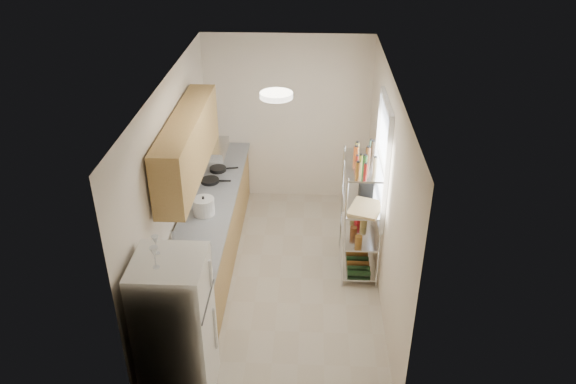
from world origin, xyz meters
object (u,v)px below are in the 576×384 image
object	(u,v)px
frying_pan_large	(210,181)
espresso_machine	(366,183)
refrigerator	(176,329)
rice_cooker	(204,206)
cutting_board	(366,208)

from	to	relation	value
frying_pan_large	espresso_machine	xyz separation A→B (m)	(2.07, -0.40, 0.23)
refrigerator	espresso_machine	distance (m)	3.05
frying_pan_large	espresso_machine	world-z (taller)	espresso_machine
rice_cooker	cutting_board	xyz separation A→B (m)	(1.97, 0.01, 0.02)
rice_cooker	espresso_machine	xyz separation A→B (m)	(2.00, 0.42, 0.14)
refrigerator	cutting_board	size ratio (longest dim) A/B	3.46
frying_pan_large	cutting_board	distance (m)	2.19
rice_cooker	frying_pan_large	world-z (taller)	rice_cooker
rice_cooker	cutting_board	distance (m)	1.97
refrigerator	rice_cooker	size ratio (longest dim) A/B	6.02
refrigerator	espresso_machine	xyz separation A→B (m)	(1.94, 2.32, 0.36)
rice_cooker	refrigerator	bearing A→B (deg)	-88.34
rice_cooker	cutting_board	world-z (taller)	rice_cooker
frying_pan_large	espresso_machine	size ratio (longest dim) A/B	0.89
refrigerator	espresso_machine	world-z (taller)	refrigerator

